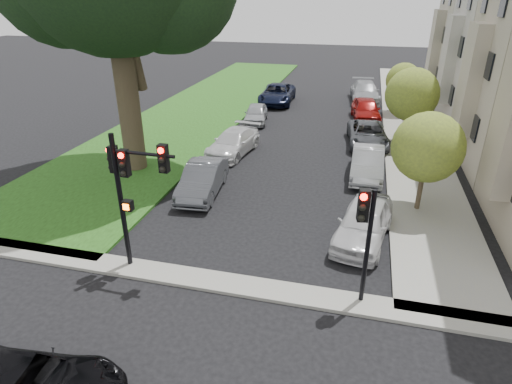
% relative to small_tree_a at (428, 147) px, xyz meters
% --- Properties ---
extents(ground, '(140.00, 140.00, 0.00)m').
position_rel_small_tree_a_xyz_m(ground, '(-6.20, -8.98, -2.89)').
color(ground, black).
rests_on(ground, ground).
extents(grass_strip, '(8.00, 44.00, 0.12)m').
position_rel_small_tree_a_xyz_m(grass_strip, '(-15.20, 15.02, -2.83)').
color(grass_strip, '#1C3710').
rests_on(grass_strip, ground).
extents(sidewalk_right, '(3.50, 44.00, 0.12)m').
position_rel_small_tree_a_xyz_m(sidewalk_right, '(0.55, 15.02, -2.83)').
color(sidewalk_right, gray).
rests_on(sidewalk_right, ground).
extents(sidewalk_cross, '(60.00, 1.00, 0.12)m').
position_rel_small_tree_a_xyz_m(sidewalk_cross, '(-6.20, -6.98, -2.83)').
color(sidewalk_cross, gray).
rests_on(sidewalk_cross, ground).
extents(house_d, '(7.70, 7.55, 15.97)m').
position_rel_small_tree_a_xyz_m(house_d, '(6.25, 21.52, 4.04)').
color(house_d, gray).
rests_on(house_d, ground).
extents(small_tree_a, '(2.90, 2.90, 4.35)m').
position_rel_small_tree_a_xyz_m(small_tree_a, '(0.00, 0.00, 0.00)').
color(small_tree_a, '#443A2D').
rests_on(small_tree_a, ground).
extents(small_tree_b, '(3.11, 3.11, 4.67)m').
position_rel_small_tree_a_xyz_m(small_tree_b, '(0.00, 8.95, 0.21)').
color(small_tree_b, '#443A2D').
rests_on(small_tree_b, ground).
extents(small_tree_c, '(2.55, 2.55, 3.83)m').
position_rel_small_tree_a_xyz_m(small_tree_c, '(0.00, 16.44, -0.35)').
color(small_tree_c, '#443A2D').
rests_on(small_tree_c, ground).
extents(traffic_signal_main, '(2.34, 0.60, 4.80)m').
position_rel_small_tree_a_xyz_m(traffic_signal_main, '(-9.62, -6.75, 0.41)').
color(traffic_signal_main, black).
rests_on(traffic_signal_main, ground).
extents(traffic_signal_secondary, '(0.51, 0.41, 3.83)m').
position_rel_small_tree_a_xyz_m(traffic_signal_secondary, '(-2.31, -6.79, -0.22)').
color(traffic_signal_secondary, black).
rests_on(traffic_signal_secondary, ground).
extents(car_parked_0, '(2.51, 4.66, 1.50)m').
position_rel_small_tree_a_xyz_m(car_parked_0, '(-2.24, -3.04, -2.14)').
color(car_parked_0, silver).
rests_on(car_parked_0, ground).
extents(car_parked_1, '(1.57, 4.46, 1.47)m').
position_rel_small_tree_a_xyz_m(car_parked_1, '(-2.20, 3.29, -2.16)').
color(car_parked_1, '#999BA0').
rests_on(car_parked_1, ground).
extents(car_parked_2, '(2.78, 5.15, 1.37)m').
position_rel_small_tree_a_xyz_m(car_parked_2, '(-2.26, 8.33, -2.21)').
color(car_parked_2, '#3F4247').
rests_on(car_parked_2, ground).
extents(car_parked_3, '(2.44, 4.85, 1.59)m').
position_rel_small_tree_a_xyz_m(car_parked_3, '(-2.49, 13.99, -2.10)').
color(car_parked_3, maroon).
rests_on(car_parked_3, ground).
extents(car_parked_4, '(2.81, 5.74, 1.61)m').
position_rel_small_tree_a_xyz_m(car_parked_4, '(-2.70, 20.04, -2.09)').
color(car_parked_4, '#999BA0').
rests_on(car_parked_4, ground).
extents(car_parked_5, '(1.96, 4.54, 1.45)m').
position_rel_small_tree_a_xyz_m(car_parked_5, '(-9.60, -0.66, -2.17)').
color(car_parked_5, '#3F4247').
rests_on(car_parked_5, ground).
extents(car_parked_6, '(2.53, 4.95, 1.37)m').
position_rel_small_tree_a_xyz_m(car_parked_6, '(-9.79, 4.85, -2.21)').
color(car_parked_6, silver).
rests_on(car_parked_6, ground).
extents(car_parked_7, '(2.12, 4.01, 1.30)m').
position_rel_small_tree_a_xyz_m(car_parked_7, '(-10.12, 11.50, -2.24)').
color(car_parked_7, '#999BA0').
rests_on(car_parked_7, ground).
extents(car_parked_8, '(2.81, 5.68, 1.55)m').
position_rel_small_tree_a_xyz_m(car_parked_8, '(-9.81, 17.52, -2.12)').
color(car_parked_8, black).
rests_on(car_parked_8, ground).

